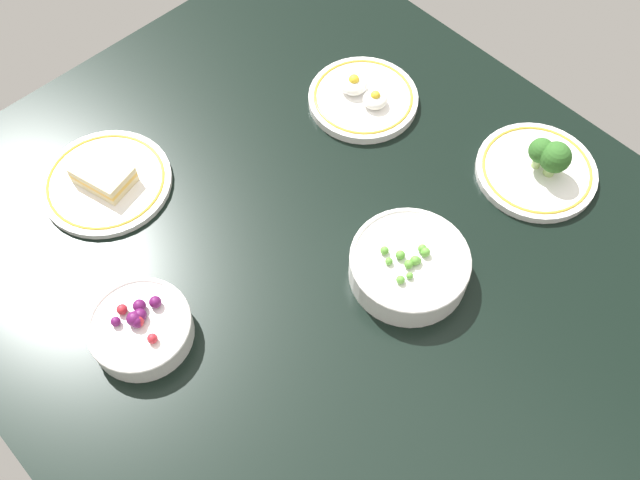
{
  "coord_description": "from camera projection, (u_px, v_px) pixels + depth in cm",
  "views": [
    {
      "loc": [
        41.96,
        -39.84,
        99.92
      ],
      "look_at": [
        0.0,
        0.0,
        6.0
      ],
      "focal_mm": 40.81,
      "sensor_mm": 36.0,
      "label": 1
    }
  ],
  "objects": [
    {
      "name": "bowl_peas",
      "position": [
        409.0,
        265.0,
        1.07
      ],
      "size": [
        17.85,
        17.85,
        6.09
      ],
      "color": "white",
      "rests_on": "dining_table"
    },
    {
      "name": "plate_eggs",
      "position": [
        363.0,
        97.0,
        1.27
      ],
      "size": [
        19.15,
        19.15,
        4.94
      ],
      "color": "white",
      "rests_on": "dining_table"
    },
    {
      "name": "bowl_berries",
      "position": [
        141.0,
        328.0,
        1.02
      ],
      "size": [
        14.81,
        14.81,
        5.85
      ],
      "color": "white",
      "rests_on": "dining_table"
    },
    {
      "name": "plate_sandwich",
      "position": [
        106.0,
        180.0,
        1.17
      ],
      "size": [
        21.11,
        21.11,
        4.26
      ],
      "color": "white",
      "rests_on": "dining_table"
    },
    {
      "name": "dining_table",
      "position": [
        320.0,
        253.0,
        1.14
      ],
      "size": [
        116.85,
        102.23,
        4.0
      ],
      "primitive_type": "cube",
      "color": "black",
      "rests_on": "ground"
    },
    {
      "name": "plate_broccoli",
      "position": [
        539.0,
        167.0,
        1.18
      ],
      "size": [
        19.73,
        19.73,
        8.01
      ],
      "color": "white",
      "rests_on": "dining_table"
    }
  ]
}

